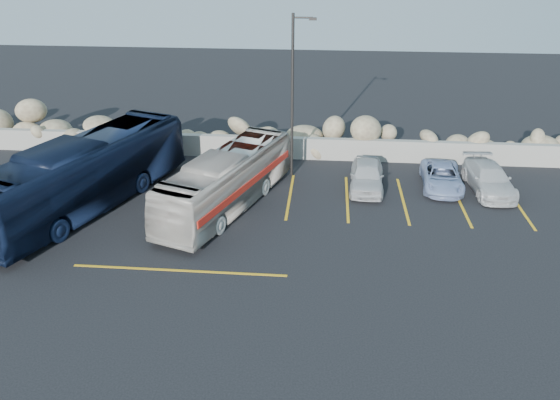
# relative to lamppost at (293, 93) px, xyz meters

# --- Properties ---
(ground) EXTENTS (90.00, 90.00, 0.00)m
(ground) POSITION_rel_lamppost_xyz_m (-2.56, -9.50, -4.30)
(ground) COLOR black
(ground) RESTS_ON ground
(seawall) EXTENTS (60.00, 0.40, 1.20)m
(seawall) POSITION_rel_lamppost_xyz_m (-2.56, 2.50, -3.70)
(seawall) COLOR gray
(seawall) RESTS_ON ground
(riprap_pile) EXTENTS (54.00, 2.80, 2.60)m
(riprap_pile) POSITION_rel_lamppost_xyz_m (-2.56, 3.70, -3.00)
(riprap_pile) COLOR #89745A
(riprap_pile) RESTS_ON ground
(parking_lines) EXTENTS (18.16, 9.36, 0.01)m
(parking_lines) POSITION_rel_lamppost_xyz_m (2.09, -3.93, -4.29)
(parking_lines) COLOR gold
(parking_lines) RESTS_ON ground
(lamppost) EXTENTS (1.14, 0.18, 8.00)m
(lamppost) POSITION_rel_lamppost_xyz_m (0.00, 0.00, 0.00)
(lamppost) COLOR #292624
(lamppost) RESTS_ON ground
(vintage_bus) EXTENTS (5.12, 9.44, 2.58)m
(vintage_bus) POSITION_rel_lamppost_xyz_m (-2.68, -3.81, -3.01)
(vintage_bus) COLOR beige
(vintage_bus) RESTS_ON ground
(tour_coach) EXTENTS (6.44, 11.73, 3.20)m
(tour_coach) POSITION_rel_lamppost_xyz_m (-8.96, -4.37, -2.69)
(tour_coach) COLOR black
(tour_coach) RESTS_ON ground
(car_a) EXTENTS (1.82, 4.04, 1.35)m
(car_a) POSITION_rel_lamppost_xyz_m (3.69, -1.23, -3.62)
(car_a) COLOR silver
(car_a) RESTS_ON ground
(car_c) EXTENTS (2.03, 4.40, 1.24)m
(car_c) POSITION_rel_lamppost_xyz_m (9.53, -1.00, -3.67)
(car_c) COLOR silver
(car_c) RESTS_ON ground
(car_d) EXTENTS (2.09, 4.07, 1.10)m
(car_d) POSITION_rel_lamppost_xyz_m (7.35, -0.81, -3.75)
(car_d) COLOR #90A3CC
(car_d) RESTS_ON ground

